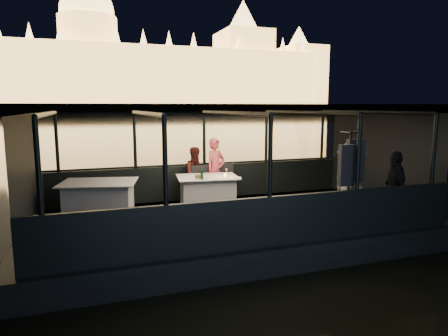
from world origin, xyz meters
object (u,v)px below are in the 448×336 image
object	(u,v)px
passenger_stripe	(351,183)
wine_bottle	(202,173)
dining_table_aft	(100,202)
coat_stand	(348,187)
person_woman_coral	(216,172)
passenger_dark	(395,184)
dining_table_central	(208,192)
chair_port_right	(228,184)
person_man_maroon	(196,173)
chair_port_left	(202,186)

from	to	relation	value
passenger_stripe	wine_bottle	distance (m)	3.30
dining_table_aft	coat_stand	distance (m)	5.21
coat_stand	person_woman_coral	bearing A→B (deg)	114.37
person_woman_coral	passenger_dark	size ratio (longest dim) A/B	1.05
dining_table_central	chair_port_right	xyz separation A→B (m)	(0.68, 0.45, 0.06)
chair_port_right	passenger_stripe	distance (m)	3.26
dining_table_aft	coat_stand	size ratio (longest dim) A/B	0.78
person_woman_coral	passenger_stripe	size ratio (longest dim) A/B	0.94
person_woman_coral	person_man_maroon	xyz separation A→B (m)	(-0.52, 0.00, 0.00)
dining_table_central	passenger_dark	world-z (taller)	passenger_dark
dining_table_central	passenger_dark	size ratio (longest dim) A/B	0.94
dining_table_central	passenger_stripe	xyz separation A→B (m)	(2.46, -2.25, 0.47)
person_woman_coral	passenger_dark	bearing A→B (deg)	-74.60
chair_port_left	person_man_maroon	bearing A→B (deg)	98.08
dining_table_central	passenger_dark	bearing A→B (deg)	-38.62
chair_port_left	dining_table_central	bearing A→B (deg)	-91.65
person_woman_coral	person_man_maroon	distance (m)	0.52
person_woman_coral	passenger_stripe	xyz separation A→B (m)	(2.02, -2.97, 0.10)
chair_port_left	person_man_maroon	distance (m)	0.41
dining_table_aft	chair_port_left	size ratio (longest dim) A/B	1.68
passenger_dark	dining_table_central	bearing A→B (deg)	-107.47
coat_stand	passenger_dark	world-z (taller)	coat_stand
person_man_maroon	dining_table_central	bearing A→B (deg)	-90.79
coat_stand	person_man_maroon	xyz separation A→B (m)	(-2.10, 3.48, -0.15)
chair_port_left	person_man_maroon	xyz separation A→B (m)	(-0.06, 0.27, 0.30)
person_man_maroon	wine_bottle	size ratio (longest dim) A/B	4.97
chair_port_right	person_man_maroon	world-z (taller)	person_man_maroon
dining_table_aft	chair_port_right	size ratio (longest dim) A/B	1.69
person_man_maroon	wine_bottle	bearing A→B (deg)	-105.70
passenger_stripe	wine_bottle	bearing A→B (deg)	60.47
dining_table_central	passenger_dark	distance (m)	4.20
passenger_stripe	chair_port_left	bearing A→B (deg)	48.09
chair_port_right	dining_table_central	bearing A→B (deg)	-130.38
chair_port_right	person_man_maroon	bearing A→B (deg)	176.67
chair_port_right	coat_stand	size ratio (longest dim) A/B	0.46
wine_bottle	passenger_stripe	bearing A→B (deg)	-35.01
person_man_maroon	person_woman_coral	bearing A→B (deg)	-7.36
person_man_maroon	chair_port_left	bearing A→B (deg)	-84.76
person_woman_coral	wine_bottle	distance (m)	1.28
person_man_maroon	passenger_dark	world-z (taller)	passenger_dark
dining_table_central	chair_port_right	size ratio (longest dim) A/B	1.55
person_woman_coral	coat_stand	bearing A→B (deg)	-90.56
chair_port_left	coat_stand	xyz separation A→B (m)	(2.04, -3.21, 0.45)
dining_table_aft	passenger_stripe	xyz separation A→B (m)	(4.98, -2.02, 0.47)
chair_port_left	passenger_dark	size ratio (longest dim) A/B	0.61
dining_table_central	person_man_maroon	bearing A→B (deg)	96.57
chair_port_left	coat_stand	bearing A→B (deg)	-62.10
passenger_dark	wine_bottle	bearing A→B (deg)	-101.54
person_woman_coral	person_man_maroon	world-z (taller)	person_woman_coral
dining_table_central	coat_stand	size ratio (longest dim) A/B	0.72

